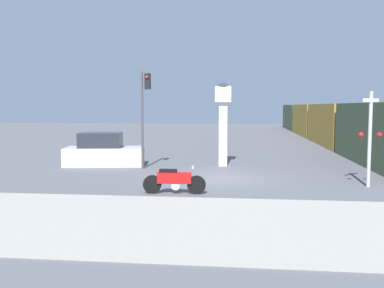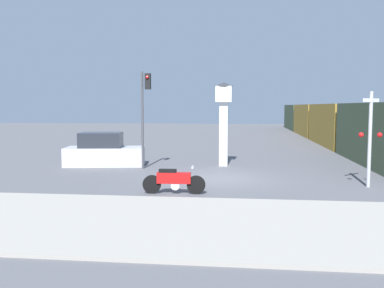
{
  "view_description": "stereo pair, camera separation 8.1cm",
  "coord_description": "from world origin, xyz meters",
  "views": [
    {
      "loc": [
        0.98,
        -18.82,
        3.21
      ],
      "look_at": [
        -1.15,
        -0.05,
        1.54
      ],
      "focal_mm": 40.0,
      "sensor_mm": 36.0,
      "label": 1
    },
    {
      "loc": [
        1.06,
        -18.81,
        3.21
      ],
      "look_at": [
        -1.15,
        -0.05,
        1.54
      ],
      "focal_mm": 40.0,
      "sensor_mm": 36.0,
      "label": 2
    }
  ],
  "objects": [
    {
      "name": "ground_plane",
      "position": [
        0.0,
        0.0,
        0.0
      ],
      "size": [
        120.0,
        120.0,
        0.0
      ],
      "primitive_type": "plane",
      "color": "#56565B"
    },
    {
      "name": "sidewalk_strip",
      "position": [
        0.0,
        -7.49,
        0.05
      ],
      "size": [
        36.0,
        6.0,
        0.1
      ],
      "color": "#9E998E",
      "rests_on": "ground_plane"
    },
    {
      "name": "motorcycle",
      "position": [
        -1.42,
        -3.49,
        0.49
      ],
      "size": [
        2.32,
        0.5,
        1.02
      ],
      "rotation": [
        0.0,
        0.0,
        0.05
      ],
      "color": "black",
      "rests_on": "ground_plane"
    },
    {
      "name": "clock_tower",
      "position": [
        0.07,
        4.16,
        2.96
      ],
      "size": [
        1.02,
        1.02,
        4.48
      ],
      "color": "white",
      "rests_on": "ground_plane"
    },
    {
      "name": "freight_train",
      "position": [
        8.89,
        23.99,
        1.7
      ],
      "size": [
        2.8,
        48.45,
        3.4
      ],
      "color": "#425138",
      "rests_on": "ground_plane"
    },
    {
      "name": "traffic_light",
      "position": [
        -3.88,
        2.61,
        3.38
      ],
      "size": [
        0.5,
        0.35,
        4.97
      ],
      "color": "#47474C",
      "rests_on": "ground_plane"
    },
    {
      "name": "railroad_crossing_signal",
      "position": [
        6.07,
        -1.31,
        2.07
      ],
      "size": [
        0.9,
        0.82,
        3.8
      ],
      "color": "#B7B7BC",
      "rests_on": "ground_plane"
    },
    {
      "name": "parked_car",
      "position": [
        -6.39,
        3.53,
        0.75
      ],
      "size": [
        4.42,
        2.39,
        1.8
      ],
      "rotation": [
        0.0,
        0.0,
        0.14
      ],
      "color": "silver",
      "rests_on": "ground_plane"
    }
  ]
}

